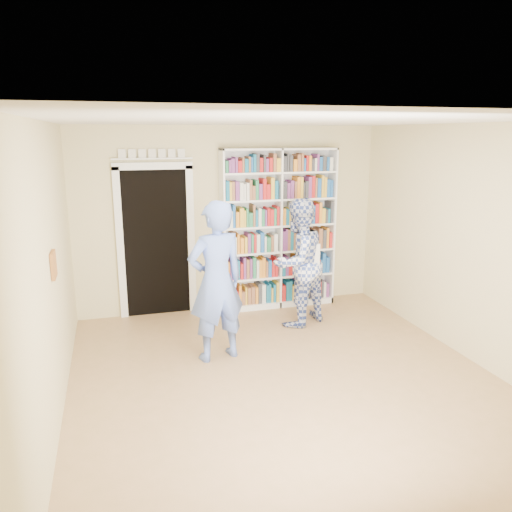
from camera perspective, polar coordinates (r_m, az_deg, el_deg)
The scene contains 11 objects.
floor at distance 5.54m, azimuth 3.42°, elevation -13.99°, with size 5.00×5.00×0.00m, color #9A774A.
ceiling at distance 4.90m, azimuth 3.89°, elevation 15.17°, with size 5.00×5.00×0.00m, color white.
wall_back at distance 7.40m, azimuth -2.93°, elevation 4.21°, with size 4.50×4.50×0.00m, color beige.
wall_left at distance 4.80m, azimuth -22.54°, elevation -2.12°, with size 5.00×5.00×0.00m, color beige.
wall_right at distance 6.18m, azimuth 23.70°, elevation 1.13°, with size 5.00×5.00×0.00m, color beige.
bookshelf at distance 7.47m, azimuth 2.56°, elevation 3.16°, with size 1.73×0.32×2.38m.
doorway at distance 7.25m, azimuth -11.37°, elevation 2.37°, with size 1.10×0.08×2.43m.
wall_art at distance 4.98m, azimuth -22.13°, elevation -0.94°, with size 0.03×0.25×0.25m, color brown.
man_blue at distance 5.72m, azimuth -4.57°, elevation -2.96°, with size 0.68×0.45×1.87m, color #617ED7.
man_plaid at distance 6.80m, azimuth 4.80°, elevation -0.77°, with size 0.85×0.66×1.75m, color #314798.
paper_sheet at distance 6.63m, azimuth 6.48°, elevation 0.07°, with size 0.21×0.01×0.30m, color white.
Camera 1 is at (-1.67, -4.61, 2.58)m, focal length 35.00 mm.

